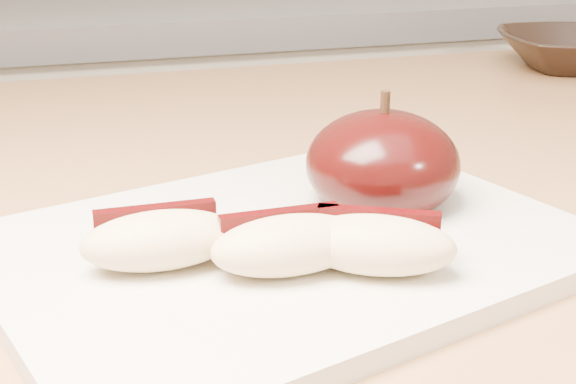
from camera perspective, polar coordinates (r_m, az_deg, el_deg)
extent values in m
cube|color=silver|center=(1.38, -7.63, -6.52)|extent=(2.40, 0.60, 0.90)
cube|color=slate|center=(1.24, -8.69, 13.14)|extent=(2.40, 0.62, 0.04)
cube|color=#AE794B|center=(0.58, 2.19, 0.56)|extent=(1.64, 0.64, 0.04)
cube|color=beige|center=(0.42, 0.00, -3.95)|extent=(0.35, 0.29, 0.01)
ellipsoid|color=black|center=(0.46, 6.73, 1.95)|extent=(0.12, 0.12, 0.06)
cylinder|color=black|center=(0.45, 6.92, 6.33)|extent=(0.01, 0.01, 0.01)
ellipsoid|color=beige|center=(0.39, -9.05, -3.40)|extent=(0.08, 0.04, 0.03)
cube|color=black|center=(0.40, -9.36, -2.64)|extent=(0.06, 0.01, 0.03)
ellipsoid|color=beige|center=(0.38, 0.10, -3.79)|extent=(0.08, 0.04, 0.03)
cube|color=black|center=(0.39, -0.62, -3.00)|extent=(0.06, 0.01, 0.03)
ellipsoid|color=beige|center=(0.38, 6.24, -3.75)|extent=(0.08, 0.07, 0.03)
cube|color=black|center=(0.39, 6.42, -2.94)|extent=(0.06, 0.03, 0.03)
imported|color=black|center=(0.92, 19.72, 9.45)|extent=(0.19, 0.19, 0.04)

